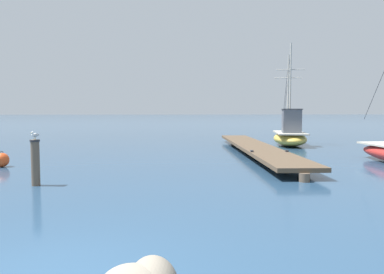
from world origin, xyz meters
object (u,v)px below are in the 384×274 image
(mooring_piling, at_px, (35,162))
(perched_seagull, at_px, (35,135))
(fishing_boat_0, at_px, (290,135))
(mooring_buoy, at_px, (2,160))

(mooring_piling, relative_size, perched_seagull, 3.80)
(fishing_boat_0, height_order, perched_seagull, fishing_boat_0)
(perched_seagull, bearing_deg, mooring_piling, -103.18)
(mooring_piling, distance_m, perched_seagull, 0.83)
(fishing_boat_0, distance_m, mooring_buoy, 17.26)
(mooring_piling, bearing_deg, perched_seagull, 76.82)
(fishing_boat_0, relative_size, perched_seagull, 17.93)
(mooring_buoy, bearing_deg, fishing_boat_0, 29.77)
(perched_seagull, bearing_deg, fishing_boat_0, 46.02)
(fishing_boat_0, xyz_separation_m, perched_seagull, (-12.24, -12.68, 0.87))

